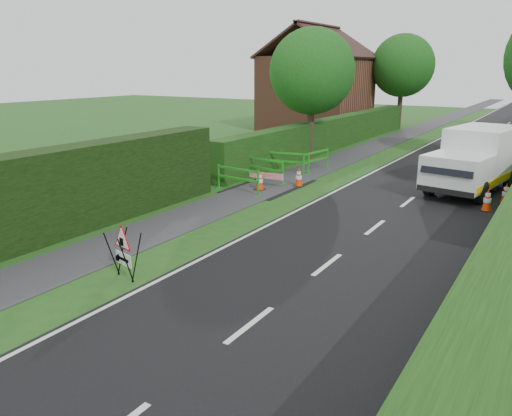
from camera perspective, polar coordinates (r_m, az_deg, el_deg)
The scene contains 20 objects.
ground at distance 10.41m, azimuth -15.73°, elevation -11.53°, with size 120.00×120.00×0.00m, color #204D16.
road_surface at distance 41.58m, azimuth 25.80°, elevation 7.74°, with size 6.00×90.00×0.02m, color black.
footpath at distance 42.53m, azimuth 18.39°, elevation 8.64°, with size 2.00×90.00×0.02m, color #2D2D30.
hedge_west_far at distance 30.90m, azimuth 8.76°, elevation 6.86°, with size 1.00×24.00×1.80m, color #14380F.
house_west at distance 39.93m, azimuth 6.91°, elevation 13.07°, with size 7.50×7.40×7.88m.
tree_nw at distance 26.74m, azimuth 6.43°, elevation 15.24°, with size 4.40×4.40×6.70m.
tree_fw at distance 41.73m, azimuth 16.43°, elevation 15.34°, with size 4.80×4.80×7.24m.
triangle_sign at distance 11.65m, azimuth -15.08°, elevation -4.36°, with size 0.89×0.89×1.10m.
works_van at distance 21.16m, azimuth 23.76°, elevation 5.22°, with size 2.91×5.59×2.43m.
traffic_cone_0 at distance 18.45m, azimuth 24.93°, elevation 0.85°, with size 0.38×0.38×0.79m.
traffic_cone_1 at distance 19.65m, azimuth 26.65°, elevation 1.48°, with size 0.38×0.38×0.79m.
traffic_cone_2 at distance 21.66m, azimuth 25.42°, elevation 2.82°, with size 0.38×0.38×0.79m.
traffic_cone_3 at distance 19.64m, azimuth 0.42°, elevation 3.16°, with size 0.38×0.38×0.79m.
traffic_cone_4 at distance 20.34m, azimuth 4.91°, elevation 3.54°, with size 0.38×0.38×0.79m.
ped_barrier_0 at distance 19.23m, azimuth -2.10°, elevation 3.61°, with size 2.09×0.57×1.00m.
ped_barrier_1 at distance 21.16m, azimuth 1.03°, elevation 4.73°, with size 2.09×0.80×1.00m.
ped_barrier_2 at distance 22.87m, azimuth 3.64°, elevation 5.53°, with size 2.09×0.71×1.00m.
ped_barrier_3 at distance 23.32m, azimuth 6.86°, elevation 5.65°, with size 0.63×2.09×1.00m.
redwhite_plank at distance 20.34m, azimuth 1.18°, elevation 2.47°, with size 1.50×0.04×0.25m, color red.
hatchback_car at distance 34.05m, azimuth 22.85°, elevation 7.73°, with size 1.53×3.80×1.30m, color silver.
Camera 1 is at (7.06, -6.06, 4.66)m, focal length 35.00 mm.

